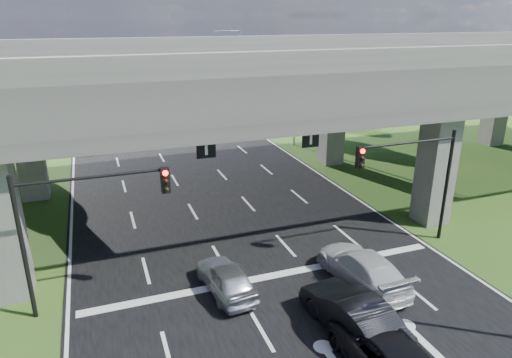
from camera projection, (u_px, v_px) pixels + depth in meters
ground at (304, 321)px, 18.02m from camera, size 160.00×160.00×0.00m
road at (230, 220)px, 26.86m from camera, size 18.00×120.00×0.03m
overpass at (217, 80)px, 25.95m from camera, size 80.00×15.00×10.00m
signal_right at (415, 170)px, 22.61m from camera, size 5.76×0.54×6.00m
signal_left at (80, 214)px, 17.57m from camera, size 5.76×0.54×6.00m
streetlight_far at (292, 82)px, 40.51m from camera, size 3.38×0.25×10.00m
streetlight_beyond at (237, 64)px, 54.66m from camera, size 3.38×0.25×10.00m
tree_left_far at (28, 77)px, 49.23m from camera, size 4.80×4.80×8.32m
tree_right_near at (302, 89)px, 45.46m from camera, size 4.20×4.20×7.28m
tree_right_mid at (295, 80)px, 53.61m from camera, size 3.91×3.90×6.76m
tree_right_far at (242, 69)px, 59.17m from camera, size 4.50×4.50×7.80m
car_silver at (226, 278)px, 19.68m from camera, size 2.04×4.21×1.38m
car_dark at (352, 314)px, 17.09m from camera, size 2.27×5.09×1.62m
car_white at (362, 268)px, 20.32m from camera, size 2.36×5.39×1.54m
car_trailing at (387, 353)px, 15.23m from camera, size 2.51×5.32×1.47m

